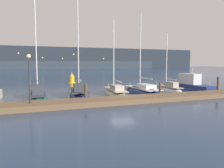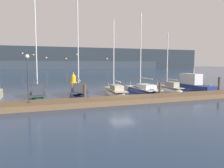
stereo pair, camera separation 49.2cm
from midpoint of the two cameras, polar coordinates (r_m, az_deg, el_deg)
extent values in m
plane|color=navy|center=(22.68, 2.20, -3.71)|extent=(400.00, 400.00, 0.00)
cube|color=brown|center=(20.59, 4.70, -4.02)|extent=(30.77, 2.80, 0.45)
cylinder|color=#4C3D2D|center=(20.70, -7.57, -2.31)|extent=(0.28, 0.28, 1.66)
cylinder|color=#4C3D2D|center=(23.93, 11.85, -1.44)|extent=(0.28, 0.28, 1.57)
cylinder|color=#4C3D2D|center=(29.13, 25.50, -0.25)|extent=(0.28, 0.28, 1.98)
ellipsoid|color=#195647|center=(24.23, -19.38, -3.43)|extent=(1.91, 7.12, 1.30)
cube|color=#333842|center=(24.16, -19.41, -2.26)|extent=(1.60, 5.98, 0.08)
cube|color=#333842|center=(23.26, -19.43, -1.35)|extent=(1.11, 2.29, 0.89)
cylinder|color=silver|center=(24.59, -19.78, 9.13)|extent=(0.12, 0.12, 9.65)
cylinder|color=silver|center=(22.97, -19.49, 0.71)|extent=(0.14, 3.26, 0.09)
cylinder|color=silver|center=(27.38, -19.51, -0.87)|extent=(0.04, 0.04, 0.50)
ellipsoid|color=navy|center=(24.18, -9.14, -3.21)|extent=(3.06, 7.14, 1.60)
cube|color=#333842|center=(24.09, -9.17, -1.60)|extent=(2.57, 6.00, 0.08)
cube|color=#333842|center=(23.22, -9.07, -0.88)|extent=(1.54, 2.37, 0.71)
cylinder|color=silver|center=(24.55, -9.41, 10.10)|extent=(0.12, 0.12, 9.90)
cylinder|color=silver|center=(22.82, -9.05, 1.11)|extent=(0.60, 3.40, 0.09)
cylinder|color=silver|center=(27.22, -9.55, -0.28)|extent=(0.04, 0.04, 0.50)
ellipsoid|color=beige|center=(25.26, 0.21, -2.77)|extent=(2.39, 6.94, 1.10)
cube|color=#A39984|center=(25.18, 0.21, -1.39)|extent=(2.00, 5.83, 0.08)
cube|color=#A39984|center=(24.36, 0.72, -0.90)|extent=(1.24, 2.27, 0.53)
cylinder|color=silver|center=(25.55, -0.11, 7.64)|extent=(0.12, 0.12, 7.95)
cylinder|color=silver|center=(24.18, 0.80, 0.78)|extent=(0.39, 2.96, 0.09)
cylinder|color=silver|center=(28.16, -1.48, -0.16)|extent=(0.04, 0.04, 0.50)
ellipsoid|color=navy|center=(27.30, 7.39, -2.21)|extent=(2.42, 7.89, 1.64)
cube|color=silver|center=(27.23, 7.40, -1.03)|extent=(2.04, 6.63, 0.08)
cube|color=silver|center=(26.37, 8.36, -0.61)|extent=(1.42, 2.53, 0.51)
cylinder|color=silver|center=(27.66, 6.91, 8.63)|extent=(0.12, 0.12, 9.21)
cylinder|color=silver|center=(26.35, 8.31, 1.49)|extent=(0.13, 3.01, 0.09)
cylinder|color=silver|center=(30.44, 4.27, 0.15)|extent=(0.04, 0.04, 0.50)
ellipsoid|color=white|center=(29.55, 13.96, -1.74)|extent=(1.70, 5.57, 1.16)
cube|color=#A39984|center=(29.48, 13.98, -0.68)|extent=(1.43, 4.68, 0.08)
cube|color=#A39984|center=(28.93, 14.80, -0.09)|extent=(0.95, 1.80, 0.64)
cylinder|color=silver|center=(29.68, 13.62, 6.15)|extent=(0.12, 0.12, 7.01)
cylinder|color=silver|center=(28.94, 14.73, 1.19)|extent=(0.18, 2.04, 0.09)
cylinder|color=silver|center=(31.50, 11.19, 0.21)|extent=(0.04, 0.04, 0.50)
ellipsoid|color=navy|center=(32.49, 19.94, -1.28)|extent=(2.25, 7.11, 0.97)
cube|color=navy|center=(32.45, 19.96, -0.68)|extent=(2.07, 6.40, 0.68)
cube|color=silver|center=(32.88, 19.19, 1.31)|extent=(1.49, 3.14, 1.48)
cube|color=black|center=(33.94, 17.63, 1.85)|extent=(1.26, 0.31, 0.66)
cylinder|color=silver|center=(32.41, 19.92, 3.35)|extent=(0.07, 0.07, 0.91)
cylinder|color=silver|center=(30.27, 23.77, -0.01)|extent=(0.04, 0.04, 0.60)
cylinder|color=gold|center=(40.74, -10.77, 0.35)|extent=(1.33, 1.33, 0.16)
cylinder|color=gold|center=(40.69, -10.79, 1.30)|extent=(0.89, 0.89, 1.20)
cone|color=gold|center=(40.64, -10.81, 2.49)|extent=(0.62, 0.62, 0.50)
sphere|color=#F9EAB7|center=(40.62, -10.82, 2.92)|extent=(0.16, 0.16, 0.16)
cylinder|color=#2D2D33|center=(18.66, -21.29, -4.56)|extent=(0.24, 0.24, 0.06)
cylinder|color=#2D2D33|center=(18.45, -21.48, 0.90)|extent=(0.10, 0.10, 3.50)
sphere|color=#F9EAB7|center=(18.41, -21.68, 6.76)|extent=(0.32, 0.32, 0.32)
cube|color=#232B33|center=(159.23, -17.87, 6.49)|extent=(240.00, 16.00, 14.83)
cube|color=#2C363F|center=(149.72, -15.13, 4.81)|extent=(144.00, 10.00, 5.22)
cube|color=#F4DB8C|center=(153.79, -10.11, 7.66)|extent=(0.80, 0.10, 0.80)
cube|color=#F4DB8C|center=(152.45, -12.90, 6.52)|extent=(0.80, 0.10, 0.80)
cube|color=#F4DB8C|center=(151.40, -25.75, 5.04)|extent=(0.80, 0.10, 0.80)
cube|color=#F4DB8C|center=(151.14, -23.33, 7.42)|extent=(0.80, 0.10, 0.80)
cube|color=#F4DB8C|center=(151.00, -20.84, 7.18)|extent=(0.80, 0.10, 0.80)
cube|color=#F4DB8C|center=(159.28, -2.29, 6.64)|extent=(0.80, 0.10, 0.80)
cube|color=#F4DB8C|center=(151.18, -17.77, 6.59)|extent=(0.80, 0.10, 0.80)
camera|label=1|loc=(0.25, -90.56, -0.05)|focal=35.00mm
camera|label=2|loc=(0.25, 89.44, 0.05)|focal=35.00mm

